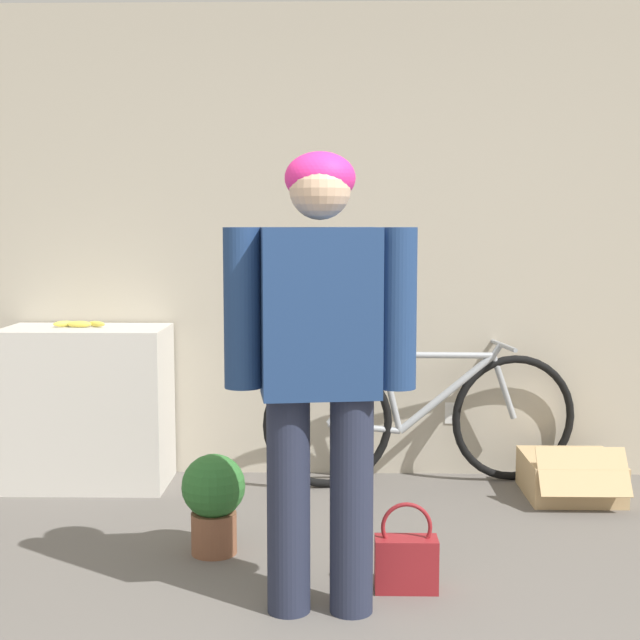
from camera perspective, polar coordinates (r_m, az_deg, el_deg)
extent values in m
cube|color=#B7AD99|center=(4.97, 2.26, 4.90)|extent=(8.00, 0.06, 2.60)
cube|color=white|center=(5.09, 8.45, -5.91)|extent=(0.08, 0.01, 0.12)
cube|color=beige|center=(4.98, -14.68, -5.39)|extent=(0.87, 0.46, 0.86)
cylinder|color=#23283D|center=(3.29, -2.03, -11.73)|extent=(0.16, 0.16, 0.80)
cylinder|color=#23283D|center=(3.29, 2.03, -11.75)|extent=(0.16, 0.16, 0.80)
cube|color=navy|center=(3.14, 0.00, 0.48)|extent=(0.44, 0.28, 0.60)
cylinder|color=navy|center=(3.16, -4.98, 0.76)|extent=(0.13, 0.13, 0.57)
cylinder|color=navy|center=(3.15, 5.00, 0.74)|extent=(0.13, 0.13, 0.57)
sphere|color=#DBB28E|center=(3.13, 0.00, 8.40)|extent=(0.22, 0.22, 0.22)
ellipsoid|color=#EA2884|center=(3.15, 0.01, 9.08)|extent=(0.25, 0.23, 0.18)
torus|color=black|center=(4.78, 0.52, -6.66)|extent=(0.70, 0.15, 0.70)
torus|color=black|center=(5.03, 12.29, -6.14)|extent=(0.70, 0.15, 0.70)
cylinder|color=#999EA3|center=(4.82, 2.84, -6.88)|extent=(0.40, 0.10, 0.09)
cylinder|color=#999EA3|center=(4.76, 2.24, -4.45)|extent=(0.32, 0.08, 0.39)
cylinder|color=#999EA3|center=(4.81, 4.55, -4.69)|extent=(0.14, 0.06, 0.43)
cylinder|color=#999EA3|center=(4.88, 8.11, -4.66)|extent=(0.54, 0.13, 0.43)
cylinder|color=#999EA3|center=(4.84, 7.56, -2.25)|extent=(0.62, 0.13, 0.05)
cylinder|color=#999EA3|center=(4.98, 11.67, -4.22)|extent=(0.16, 0.06, 0.36)
cylinder|color=#999EA3|center=(4.93, 11.26, -1.90)|extent=(0.07, 0.04, 0.08)
cylinder|color=#999EA3|center=(4.93, 11.49, -1.55)|extent=(0.10, 0.46, 0.02)
ellipsoid|color=black|center=(4.76, 3.97, -1.99)|extent=(0.23, 0.11, 0.05)
ellipsoid|color=#EAD64C|center=(4.92, -15.15, -0.26)|extent=(0.13, 0.04, 0.04)
ellipsoid|color=#EAD64C|center=(4.96, -16.04, -0.23)|extent=(0.12, 0.08, 0.03)
ellipsoid|color=#EAD64C|center=(4.91, -14.14, -0.24)|extent=(0.12, 0.08, 0.03)
sphere|color=brown|center=(4.99, -16.51, -0.22)|extent=(0.02, 0.02, 0.02)
cube|color=maroon|center=(3.58, 5.54, -15.29)|extent=(0.24, 0.11, 0.21)
torus|color=maroon|center=(3.53, 5.56, -13.07)|extent=(0.20, 0.02, 0.20)
cube|color=tan|center=(4.88, 15.72, -9.60)|extent=(0.47, 0.48, 0.21)
cube|color=tan|center=(4.63, 16.51, -9.30)|extent=(0.45, 0.17, 0.21)
cylinder|color=brown|center=(3.96, -6.80, -13.38)|extent=(0.20, 0.20, 0.18)
sphere|color=#2D6B2D|center=(3.89, -6.84, -10.51)|extent=(0.27, 0.27, 0.27)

